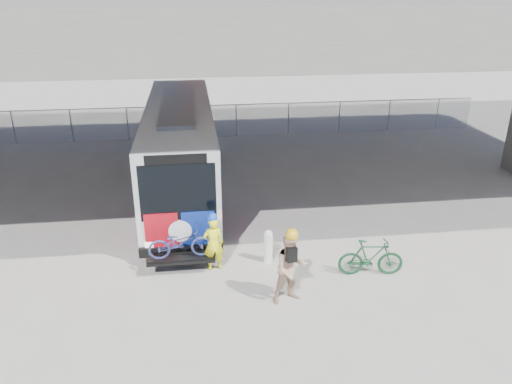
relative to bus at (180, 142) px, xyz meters
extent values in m
plane|color=#9E9991|center=(2.00, -4.19, -2.11)|extent=(160.00, 160.00, 0.00)
cube|color=silver|center=(0.00, -0.01, -0.16)|extent=(2.55, 12.00, 3.20)
cube|color=black|center=(0.00, 0.49, 0.48)|extent=(2.61, 11.00, 1.28)
cube|color=black|center=(0.00, -5.96, 0.23)|extent=(2.24, 0.12, 1.76)
cube|color=black|center=(0.00, -5.96, 1.25)|extent=(1.78, 0.12, 0.30)
cube|color=black|center=(0.00, -6.06, -1.66)|extent=(2.55, 0.20, 0.30)
cube|color=#A40C17|center=(-0.55, -6.03, -1.01)|extent=(1.00, 0.08, 1.20)
cube|color=navy|center=(0.55, -6.03, -1.01)|extent=(1.00, 0.08, 1.20)
cylinder|color=silver|center=(0.00, -6.05, -1.01)|extent=(0.70, 0.06, 0.70)
cube|color=gray|center=(0.00, -0.01, 1.51)|extent=(1.28, 7.20, 0.14)
cube|color=black|center=(0.00, -6.56, -1.66)|extent=(2.00, 0.70, 0.06)
cylinder|color=black|center=(-1.16, -4.41, -1.61)|extent=(0.30, 1.00, 1.00)
cylinder|color=black|center=(1.15, -4.41, -1.61)|extent=(0.30, 1.00, 1.00)
cylinder|color=black|center=(-1.16, 4.19, -1.61)|extent=(0.30, 1.00, 1.00)
cylinder|color=black|center=(1.15, 4.19, -1.61)|extent=(0.30, 1.00, 1.00)
cube|color=#A40C17|center=(-1.31, -3.81, -0.81)|extent=(0.06, 2.60, 1.70)
cube|color=navy|center=(-1.31, -2.21, -0.81)|extent=(0.06, 1.40, 1.70)
cube|color=#A40C17|center=(1.30, -3.81, -0.81)|extent=(0.06, 2.60, 1.70)
cube|color=navy|center=(1.30, -2.21, -0.81)|extent=(0.06, 1.40, 1.70)
imported|color=#3E468A|center=(0.00, -6.56, -1.13)|extent=(1.90, 0.75, 0.98)
cube|color=#605E59|center=(2.00, -0.19, 4.64)|extent=(40.00, 16.00, 1.50)
cylinder|color=gray|center=(-6.00, 7.81, -1.21)|extent=(0.06, 0.06, 1.80)
cylinder|color=gray|center=(-2.00, 7.81, -1.21)|extent=(0.06, 0.06, 1.80)
cylinder|color=gray|center=(2.00, 7.81, -1.21)|extent=(0.06, 0.06, 1.80)
cylinder|color=gray|center=(6.00, 7.81, -1.21)|extent=(0.06, 0.06, 1.80)
cylinder|color=gray|center=(10.00, 7.81, -1.21)|extent=(0.06, 0.06, 1.80)
cylinder|color=gray|center=(14.00, 7.81, -1.21)|extent=(0.06, 0.06, 1.80)
plane|color=gray|center=(2.00, 7.81, -1.21)|extent=(30.00, 0.00, 30.00)
cube|color=gray|center=(2.00, 7.81, -0.29)|extent=(30.00, 0.05, 0.04)
cube|color=brown|center=(-16.00, 40.81, 2.89)|extent=(14.00, 10.00, 10.00)
cube|color=brown|center=(8.00, 47.81, 3.89)|extent=(18.00, 12.00, 12.00)
cube|color=brown|center=(26.00, 35.81, 1.89)|extent=(10.00, 8.00, 8.00)
cylinder|color=white|center=(2.65, -6.31, -1.64)|extent=(0.28, 0.28, 0.94)
sphere|color=white|center=(2.65, -6.31, -1.17)|extent=(0.28, 0.28, 0.28)
imported|color=#FEFF1A|center=(0.97, -6.53, -1.26)|extent=(0.67, 0.50, 1.69)
sphere|color=blue|center=(0.97, -6.53, -0.40)|extent=(0.29, 0.29, 0.29)
imported|color=tan|center=(2.93, -8.44, -1.12)|extent=(1.12, 0.97, 1.97)
sphere|color=gold|center=(2.93, -8.44, -0.11)|extent=(0.34, 0.34, 0.34)
cube|color=black|center=(2.89, -8.63, -0.58)|extent=(0.31, 0.23, 0.40)
imported|color=#164526|center=(5.52, -7.46, -1.53)|extent=(1.96, 0.77, 1.15)
camera|label=1|loc=(0.52, -19.67, 5.81)|focal=35.00mm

